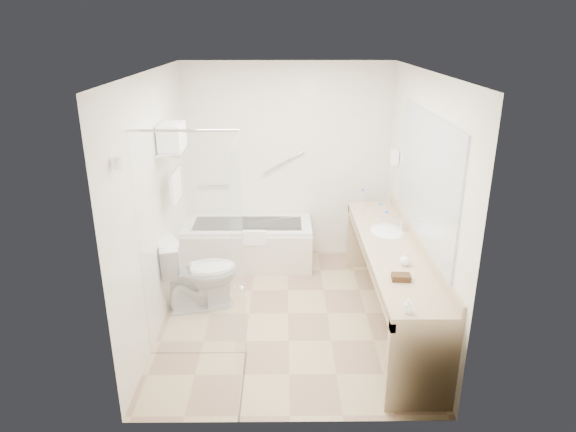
{
  "coord_description": "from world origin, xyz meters",
  "views": [
    {
      "loc": [
        -0.04,
        -4.77,
        2.89
      ],
      "look_at": [
        0.0,
        0.3,
        1.0
      ],
      "focal_mm": 32.0,
      "sensor_mm": 36.0,
      "label": 1
    }
  ],
  "objects_px": {
    "amenity_basket": "(401,277)",
    "water_bottle_left": "(386,220)",
    "toilet": "(199,273)",
    "bathtub": "(248,244)",
    "vanity_counter": "(391,265)"
  },
  "relations": [
    {
      "from": "bathtub",
      "to": "vanity_counter",
      "type": "relative_size",
      "value": 0.59
    },
    {
      "from": "water_bottle_left",
      "to": "amenity_basket",
      "type": "bearing_deg",
      "value": -94.45
    },
    {
      "from": "bathtub",
      "to": "amenity_basket",
      "type": "distance_m",
      "value": 2.63
    },
    {
      "from": "bathtub",
      "to": "toilet",
      "type": "height_order",
      "value": "toilet"
    },
    {
      "from": "toilet",
      "to": "amenity_basket",
      "type": "relative_size",
      "value": 5.16
    },
    {
      "from": "toilet",
      "to": "amenity_basket",
      "type": "xyz_separation_m",
      "value": [
        1.9,
        -1.04,
        0.48
      ]
    },
    {
      "from": "toilet",
      "to": "water_bottle_left",
      "type": "xyz_separation_m",
      "value": [
        2.0,
        0.16,
        0.54
      ]
    },
    {
      "from": "amenity_basket",
      "to": "water_bottle_left",
      "type": "height_order",
      "value": "water_bottle_left"
    },
    {
      "from": "toilet",
      "to": "amenity_basket",
      "type": "distance_m",
      "value": 2.22
    },
    {
      "from": "vanity_counter",
      "to": "amenity_basket",
      "type": "bearing_deg",
      "value": -95.57
    },
    {
      "from": "water_bottle_left",
      "to": "vanity_counter",
      "type": "bearing_deg",
      "value": -92.74
    },
    {
      "from": "bathtub",
      "to": "water_bottle_left",
      "type": "distance_m",
      "value": 1.92
    },
    {
      "from": "bathtub",
      "to": "toilet",
      "type": "bearing_deg",
      "value": -112.72
    },
    {
      "from": "amenity_basket",
      "to": "water_bottle_left",
      "type": "relative_size",
      "value": 0.8
    },
    {
      "from": "bathtub",
      "to": "water_bottle_left",
      "type": "bearing_deg",
      "value": -30.67
    }
  ]
}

